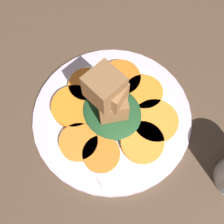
{
  "coord_description": "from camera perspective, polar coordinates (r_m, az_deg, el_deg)",
  "views": [
    {
      "loc": [
        13.63,
        -12.95,
        46.23
      ],
      "look_at": [
        0.0,
        0.0,
        4.1
      ],
      "focal_mm": 45.0,
      "sensor_mm": 36.0,
      "label": 1
    }
  ],
  "objects": [
    {
      "name": "table_slab",
      "position": [
        0.49,
        0.0,
        -1.48
      ],
      "size": [
        120.0,
        120.0,
        2.0
      ],
      "primitive_type": "cube",
      "color": "#4C3828",
      "rests_on": "ground"
    },
    {
      "name": "carrot_slice_1",
      "position": [
        0.49,
        6.46,
        3.98
      ],
      "size": [
        6.57,
        6.57,
        1.08
      ],
      "primitive_type": "cylinder",
      "color": "orange",
      "rests_on": "plate"
    },
    {
      "name": "carrot_slice_0",
      "position": [
        0.47,
        8.76,
        -1.81
      ],
      "size": [
        7.53,
        7.53,
        1.08
      ],
      "primitive_type": "cylinder",
      "color": "orange",
      "rests_on": "plate"
    },
    {
      "name": "center_pile",
      "position": [
        0.43,
        -0.3,
        2.16
      ],
      "size": [
        10.4,
        9.36,
        11.14
      ],
      "color": "#1E4723",
      "rests_on": "plate"
    },
    {
      "name": "carrot_slice_7",
      "position": [
        0.45,
        5.83,
        -6.48
      ],
      "size": [
        6.93,
        6.93,
        1.08
      ],
      "primitive_type": "cylinder",
      "color": "orange",
      "rests_on": "plate"
    },
    {
      "name": "carrot_slice_5",
      "position": [
        0.45,
        -7.03,
        -5.84
      ],
      "size": [
        6.19,
        6.19,
        1.08
      ],
      "primitive_type": "cylinder",
      "color": "orange",
      "rests_on": "plate"
    },
    {
      "name": "carrot_slice_6",
      "position": [
        0.44,
        -2.2,
        -8.56
      ],
      "size": [
        5.9,
        5.9,
        1.08
      ],
      "primitive_type": "cylinder",
      "color": "orange",
      "rests_on": "plate"
    },
    {
      "name": "carrot_slice_3",
      "position": [
        0.49,
        -5.08,
        5.47
      ],
      "size": [
        6.48,
        6.48,
        1.08
      ],
      "primitive_type": "cylinder",
      "color": "orange",
      "rests_on": "plate"
    },
    {
      "name": "plate",
      "position": [
        0.48,
        0.0,
        -0.78
      ],
      "size": [
        26.7,
        26.7,
        1.05
      ],
      "color": "silver",
      "rests_on": "table_slab"
    },
    {
      "name": "fork",
      "position": [
        0.46,
        -6.31,
        -4.78
      ],
      "size": [
        16.83,
        6.71,
        0.4
      ],
      "rotation": [
        0.0,
        0.0,
        -0.3
      ],
      "color": "#B2B2B7",
      "rests_on": "plate"
    },
    {
      "name": "carrot_slice_4",
      "position": [
        0.47,
        -7.69,
        1.13
      ],
      "size": [
        7.71,
        7.71,
        1.08
      ],
      "primitive_type": "cylinder",
      "color": "orange",
      "rests_on": "plate"
    },
    {
      "name": "carrot_slice_2",
      "position": [
        0.5,
        1.66,
        6.87
      ],
      "size": [
        7.22,
        7.22,
        1.08
      ],
      "primitive_type": "cylinder",
      "color": "orange",
      "rests_on": "plate"
    }
  ]
}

